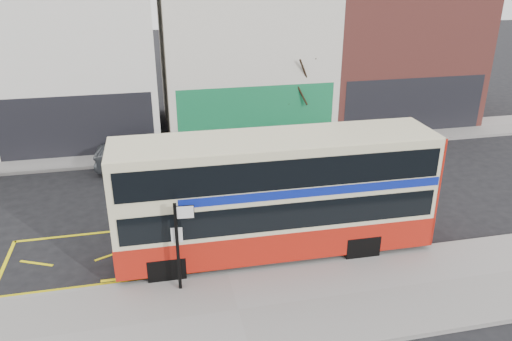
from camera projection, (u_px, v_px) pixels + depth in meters
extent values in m
plane|color=black|center=(225.00, 268.00, 16.07)|extent=(120.00, 120.00, 0.00)
cube|color=gray|center=(238.00, 312.00, 13.97)|extent=(40.00, 4.00, 0.15)
cube|color=gray|center=(227.00, 273.00, 15.70)|extent=(40.00, 0.15, 0.15)
cube|color=gray|center=(191.00, 149.00, 25.92)|extent=(50.00, 3.00, 0.15)
cube|color=white|center=(77.00, 54.00, 26.70)|extent=(8.00, 8.00, 9.00)
cube|color=black|center=(77.00, 128.00, 24.26)|extent=(7.36, 0.06, 3.20)
cube|color=black|center=(77.00, 132.00, 24.35)|extent=(5.60, 0.04, 2.00)
cube|color=silver|center=(242.00, 52.00, 28.58)|extent=(9.00, 8.00, 8.50)
cube|color=#147242|center=(257.00, 116.00, 26.04)|extent=(8.28, 0.06, 3.20)
cube|color=black|center=(257.00, 120.00, 26.13)|extent=(6.30, 0.04, 2.00)
cube|color=#99463D|center=(386.00, 55.00, 30.55)|extent=(9.00, 8.00, 7.50)
cube|color=black|center=(414.00, 106.00, 27.82)|extent=(8.28, 0.06, 3.20)
cube|color=black|center=(414.00, 110.00, 27.92)|extent=(6.30, 0.04, 2.00)
cube|color=beige|center=(275.00, 193.00, 16.12)|extent=(10.28, 2.46, 3.77)
cube|color=#A7180D|center=(275.00, 230.00, 16.66)|extent=(10.32, 2.51, 1.02)
cube|color=#A7180D|center=(420.00, 180.00, 17.07)|extent=(0.09, 2.37, 3.77)
cube|color=black|center=(275.00, 200.00, 16.22)|extent=(9.87, 2.52, 0.89)
cube|color=black|center=(276.00, 160.00, 15.67)|extent=(9.87, 2.52, 0.93)
cube|color=navy|center=(304.00, 177.00, 16.10)|extent=(8.23, 2.49, 0.28)
cube|color=black|center=(114.00, 222.00, 15.36)|extent=(0.09, 2.14, 1.49)
cube|color=black|center=(108.00, 173.00, 14.72)|extent=(0.09, 2.14, 0.93)
cube|color=black|center=(111.00, 196.00, 15.01)|extent=(0.07, 1.63, 0.33)
cube|color=beige|center=(276.00, 139.00, 15.40)|extent=(10.28, 2.37, 0.11)
cylinder|color=black|center=(167.00, 270.00, 15.18)|extent=(0.94, 0.27, 0.93)
cylinder|color=black|center=(164.00, 235.00, 17.07)|extent=(0.94, 0.27, 0.93)
cylinder|color=black|center=(362.00, 247.00, 16.36)|extent=(0.94, 0.27, 0.93)
cylinder|color=black|center=(340.00, 217.00, 18.25)|extent=(0.94, 0.27, 0.93)
cube|color=black|center=(178.00, 247.00, 14.31)|extent=(0.10, 0.10, 2.81)
cube|color=white|center=(185.00, 212.00, 13.91)|extent=(0.51, 0.08, 0.41)
cube|color=white|center=(177.00, 235.00, 14.22)|extent=(0.33, 0.06, 0.47)
imported|color=#484D51|center=(145.00, 155.00, 23.28)|extent=(4.60, 1.89, 1.48)
imported|color=white|center=(333.00, 144.00, 24.65)|extent=(5.23, 2.22, 1.50)
cylinder|color=black|center=(297.00, 119.00, 27.33)|extent=(0.24, 0.24, 2.13)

